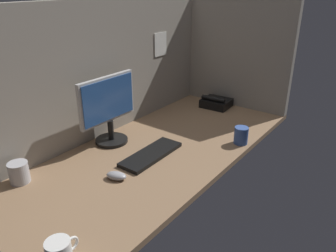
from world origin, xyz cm
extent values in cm
cube|color=#8C6B4C|center=(0.00, 0.00, -1.50)|extent=(180.00, 80.00, 3.00)
cube|color=gray|center=(0.00, 37.50, 37.40)|extent=(180.00, 5.00, 74.79)
cube|color=white|center=(48.17, 34.70, 44.71)|extent=(12.08, 0.40, 14.98)
cube|color=gray|center=(87.50, 0.00, 37.40)|extent=(5.00, 80.00, 74.79)
cylinder|color=black|center=(-9.83, 24.50, 0.90)|extent=(18.00, 18.00, 1.80)
cylinder|color=black|center=(-9.83, 24.50, 7.30)|extent=(3.20, 3.20, 11.00)
cube|color=#B7B7B7|center=(-9.83, 25.50, 25.08)|extent=(37.55, 2.40, 24.55)
cube|color=#264C8C|center=(-9.83, 24.10, 25.08)|extent=(35.15, 0.60, 22.15)
cube|color=black|center=(-9.18, -3.71, 1.00)|extent=(37.18, 13.53, 2.00)
ellipsoid|color=#99999E|center=(-35.19, -4.75, 1.70)|extent=(8.36, 10.88, 3.40)
cylinder|color=#B2B2B7|center=(-62.72, 28.11, 4.80)|extent=(8.79, 8.79, 9.61)
cylinder|color=#38569E|center=(31.94, -33.97, 4.79)|extent=(7.62, 7.62, 9.59)
torus|color=white|center=(-76.65, -26.48, 5.36)|extent=(5.29, 1.00, 5.29)
cube|color=black|center=(74.66, 5.49, 2.80)|extent=(18.20, 20.07, 5.60)
cylinder|color=black|center=(69.99, 5.49, 7.20)|extent=(4.31, 17.27, 3.20)
camera|label=1|loc=(-123.37, -100.59, 83.22)|focal=35.37mm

